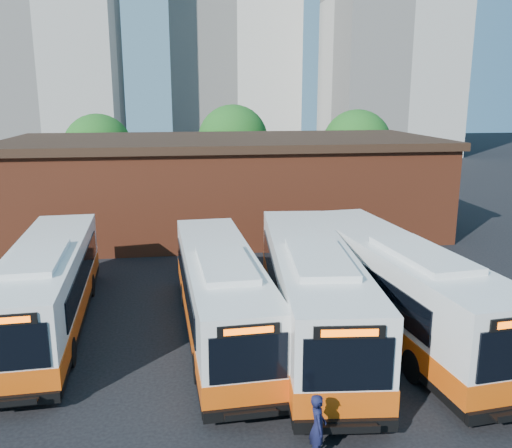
{
  "coord_description": "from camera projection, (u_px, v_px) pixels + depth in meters",
  "views": [
    {
      "loc": [
        -3.02,
        -16.79,
        9.21
      ],
      "look_at": [
        0.16,
        5.67,
        3.78
      ],
      "focal_mm": 38.0,
      "sensor_mm": 36.0,
      "label": 1
    }
  ],
  "objects": [
    {
      "name": "ground",
      "position": [
        274.0,
        368.0,
        18.72
      ],
      "size": [
        220.0,
        220.0,
        0.0
      ],
      "primitive_type": "plane",
      "color": "black"
    },
    {
      "name": "bus_west",
      "position": [
        48.0,
        290.0,
        21.59
      ],
      "size": [
        3.32,
        13.13,
        3.55
      ],
      "rotation": [
        0.0,
        0.0,
        0.05
      ],
      "color": "silver",
      "rests_on": "ground"
    },
    {
      "name": "bus_midwest",
      "position": [
        221.0,
        297.0,
        20.95
      ],
      "size": [
        3.28,
        12.96,
        3.5
      ],
      "rotation": [
        0.0,
        0.0,
        0.05
      ],
      "color": "silver",
      "rests_on": "ground"
    },
    {
      "name": "bus_mideast",
      "position": [
        311.0,
        294.0,
        20.87
      ],
      "size": [
        4.15,
        14.12,
        3.8
      ],
      "rotation": [
        0.0,
        0.0,
        -0.09
      ],
      "color": "silver",
      "rests_on": "ground"
    },
    {
      "name": "bus_east",
      "position": [
        397.0,
        290.0,
        21.28
      ],
      "size": [
        4.26,
        14.11,
        3.79
      ],
      "rotation": [
        0.0,
        0.0,
        0.1
      ],
      "color": "silver",
      "rests_on": "ground"
    },
    {
      "name": "transit_worker",
      "position": [
        318.0,
        427.0,
        13.89
      ],
      "size": [
        0.5,
        0.7,
        1.81
      ],
      "primitive_type": "imported",
      "rotation": [
        0.0,
        0.0,
        1.46
      ],
      "color": "#111433",
      "rests_on": "ground"
    },
    {
      "name": "depot_building",
      "position": [
        225.0,
        184.0,
        37.22
      ],
      "size": [
        28.6,
        12.6,
        6.4
      ],
      "color": "brown",
      "rests_on": "ground"
    },
    {
      "name": "tree_west",
      "position": [
        98.0,
        149.0,
        47.09
      ],
      "size": [
        6.0,
        6.0,
        7.65
      ],
      "color": "#382314",
      "rests_on": "ground"
    },
    {
      "name": "tree_mid",
      "position": [
        233.0,
        140.0,
        50.55
      ],
      "size": [
        6.56,
        6.56,
        8.36
      ],
      "color": "#382314",
      "rests_on": "ground"
    },
    {
      "name": "tree_east",
      "position": [
        357.0,
        144.0,
        49.22
      ],
      "size": [
        6.24,
        6.24,
        7.96
      ],
      "color": "#382314",
      "rests_on": "ground"
    }
  ]
}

